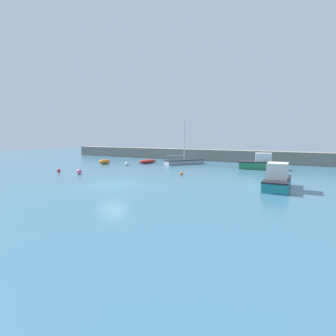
{
  "coord_description": "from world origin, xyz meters",
  "views": [
    {
      "loc": [
        15.29,
        -18.03,
        4.37
      ],
      "look_at": [
        1.88,
        6.91,
        0.86
      ],
      "focal_mm": 28.0,
      "sensor_mm": 36.0,
      "label": 1
    }
  ],
  "objects_px": {
    "fishing_dinghy_green": "(105,162)",
    "mooring_buoy_red": "(59,171)",
    "motorboat_with_cabin": "(277,180)",
    "mooring_buoy_pink": "(79,172)",
    "sailboat_tall_mast": "(184,162)",
    "mooring_buoy_white": "(127,164)",
    "motorboat_grey_hull": "(261,163)",
    "mooring_buoy_orange": "(181,173)",
    "rowboat_blue_near": "(148,161)"
  },
  "relations": [
    {
      "from": "fishing_dinghy_green",
      "to": "sailboat_tall_mast",
      "type": "bearing_deg",
      "value": 135.35
    },
    {
      "from": "mooring_buoy_orange",
      "to": "mooring_buoy_white",
      "type": "relative_size",
      "value": 0.66
    },
    {
      "from": "motorboat_grey_hull",
      "to": "mooring_buoy_orange",
      "type": "relative_size",
      "value": 15.58
    },
    {
      "from": "rowboat_blue_near",
      "to": "mooring_buoy_pink",
      "type": "xyz_separation_m",
      "value": [
        -0.34,
        -13.84,
        -0.02
      ]
    },
    {
      "from": "motorboat_grey_hull",
      "to": "mooring_buoy_red",
      "type": "distance_m",
      "value": 25.45
    },
    {
      "from": "motorboat_grey_hull",
      "to": "mooring_buoy_red",
      "type": "xyz_separation_m",
      "value": [
        -20.9,
        -14.51,
        -0.55
      ]
    },
    {
      "from": "fishing_dinghy_green",
      "to": "mooring_buoy_red",
      "type": "height_order",
      "value": "fishing_dinghy_green"
    },
    {
      "from": "sailboat_tall_mast",
      "to": "mooring_buoy_orange",
      "type": "xyz_separation_m",
      "value": [
        4.37,
        -10.2,
        -0.23
      ]
    },
    {
      "from": "motorboat_grey_hull",
      "to": "mooring_buoy_orange",
      "type": "bearing_deg",
      "value": 43.48
    },
    {
      "from": "rowboat_blue_near",
      "to": "motorboat_grey_hull",
      "type": "distance_m",
      "value": 17.15
    },
    {
      "from": "mooring_buoy_red",
      "to": "mooring_buoy_pink",
      "type": "distance_m",
      "value": 3.43
    },
    {
      "from": "motorboat_grey_hull",
      "to": "sailboat_tall_mast",
      "type": "bearing_deg",
      "value": -13.73
    },
    {
      "from": "mooring_buoy_red",
      "to": "mooring_buoy_orange",
      "type": "distance_m",
      "value": 14.81
    },
    {
      "from": "fishing_dinghy_green",
      "to": "mooring_buoy_pink",
      "type": "height_order",
      "value": "fishing_dinghy_green"
    },
    {
      "from": "rowboat_blue_near",
      "to": "mooring_buoy_white",
      "type": "xyz_separation_m",
      "value": [
        -0.86,
        -4.27,
        -0.03
      ]
    },
    {
      "from": "sailboat_tall_mast",
      "to": "mooring_buoy_white",
      "type": "relative_size",
      "value": 12.07
    },
    {
      "from": "sailboat_tall_mast",
      "to": "mooring_buoy_red",
      "type": "xyz_separation_m",
      "value": [
        -9.61,
        -15.08,
        -0.21
      ]
    },
    {
      "from": "motorboat_grey_hull",
      "to": "mooring_buoy_pink",
      "type": "bearing_deg",
      "value": 28.88
    },
    {
      "from": "mooring_buoy_pink",
      "to": "mooring_buoy_white",
      "type": "xyz_separation_m",
      "value": [
        -0.52,
        9.57,
        -0.01
      ]
    },
    {
      "from": "motorboat_with_cabin",
      "to": "mooring_buoy_white",
      "type": "bearing_deg",
      "value": 68.97
    },
    {
      "from": "mooring_buoy_white",
      "to": "mooring_buoy_pink",
      "type": "bearing_deg",
      "value": -86.89
    },
    {
      "from": "motorboat_with_cabin",
      "to": "mooring_buoy_white",
      "type": "xyz_separation_m",
      "value": [
        -21.28,
        7.82,
        -0.5
      ]
    },
    {
      "from": "mooring_buoy_white",
      "to": "mooring_buoy_orange",
      "type": "bearing_deg",
      "value": -22.91
    },
    {
      "from": "mooring_buoy_red",
      "to": "mooring_buoy_white",
      "type": "relative_size",
      "value": 0.72
    },
    {
      "from": "motorboat_grey_hull",
      "to": "mooring_buoy_orange",
      "type": "distance_m",
      "value": 11.87
    },
    {
      "from": "motorboat_with_cabin",
      "to": "motorboat_grey_hull",
      "type": "relative_size",
      "value": 0.89
    },
    {
      "from": "motorboat_with_cabin",
      "to": "mooring_buoy_red",
      "type": "distance_m",
      "value": 24.25
    },
    {
      "from": "mooring_buoy_red",
      "to": "mooring_buoy_pink",
      "type": "bearing_deg",
      "value": -0.28
    },
    {
      "from": "rowboat_blue_near",
      "to": "mooring_buoy_orange",
      "type": "relative_size",
      "value": 10.15
    },
    {
      "from": "mooring_buoy_orange",
      "to": "mooring_buoy_white",
      "type": "xyz_separation_m",
      "value": [
        -11.08,
        4.68,
        0.09
      ]
    },
    {
      "from": "mooring_buoy_orange",
      "to": "fishing_dinghy_green",
      "type": "bearing_deg",
      "value": 162.56
    },
    {
      "from": "sailboat_tall_mast",
      "to": "mooring_buoy_pink",
      "type": "xyz_separation_m",
      "value": [
        -6.19,
        -15.09,
        -0.13
      ]
    },
    {
      "from": "rowboat_blue_near",
      "to": "sailboat_tall_mast",
      "type": "relative_size",
      "value": 0.56
    },
    {
      "from": "fishing_dinghy_green",
      "to": "mooring_buoy_white",
      "type": "bearing_deg",
      "value": 107.28
    },
    {
      "from": "rowboat_blue_near",
      "to": "mooring_buoy_pink",
      "type": "relative_size",
      "value": 6.51
    },
    {
      "from": "mooring_buoy_pink",
      "to": "mooring_buoy_orange",
      "type": "height_order",
      "value": "mooring_buoy_pink"
    },
    {
      "from": "motorboat_with_cabin",
      "to": "mooring_buoy_red",
      "type": "xyz_separation_m",
      "value": [
        -24.18,
        -1.73,
        -0.58
      ]
    },
    {
      "from": "motorboat_with_cabin",
      "to": "mooring_buoy_pink",
      "type": "xyz_separation_m",
      "value": [
        -20.76,
        -1.75,
        -0.49
      ]
    },
    {
      "from": "rowboat_blue_near",
      "to": "sailboat_tall_mast",
      "type": "xyz_separation_m",
      "value": [
        5.85,
        1.25,
        0.11
      ]
    },
    {
      "from": "mooring_buoy_orange",
      "to": "mooring_buoy_white",
      "type": "height_order",
      "value": "mooring_buoy_white"
    },
    {
      "from": "rowboat_blue_near",
      "to": "mooring_buoy_orange",
      "type": "xyz_separation_m",
      "value": [
        10.22,
        -8.95,
        -0.12
      ]
    },
    {
      "from": "mooring_buoy_red",
      "to": "mooring_buoy_white",
      "type": "bearing_deg",
      "value": 73.07
    },
    {
      "from": "fishing_dinghy_green",
      "to": "mooring_buoy_white",
      "type": "xyz_separation_m",
      "value": [
        4.44,
        -0.2,
        -0.08
      ]
    },
    {
      "from": "mooring_buoy_red",
      "to": "mooring_buoy_white",
      "type": "height_order",
      "value": "mooring_buoy_white"
    },
    {
      "from": "rowboat_blue_near",
      "to": "motorboat_grey_hull",
      "type": "bearing_deg",
      "value": 107.48
    },
    {
      "from": "sailboat_tall_mast",
      "to": "mooring_buoy_red",
      "type": "bearing_deg",
      "value": -175.08
    },
    {
      "from": "motorboat_with_cabin",
      "to": "motorboat_grey_hull",
      "type": "bearing_deg",
      "value": 13.58
    },
    {
      "from": "mooring_buoy_pink",
      "to": "mooring_buoy_red",
      "type": "bearing_deg",
      "value": 179.72
    },
    {
      "from": "motorboat_grey_hull",
      "to": "mooring_buoy_pink",
      "type": "height_order",
      "value": "motorboat_grey_hull"
    },
    {
      "from": "fishing_dinghy_green",
      "to": "mooring_buoy_white",
      "type": "relative_size",
      "value": 3.78
    }
  ]
}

